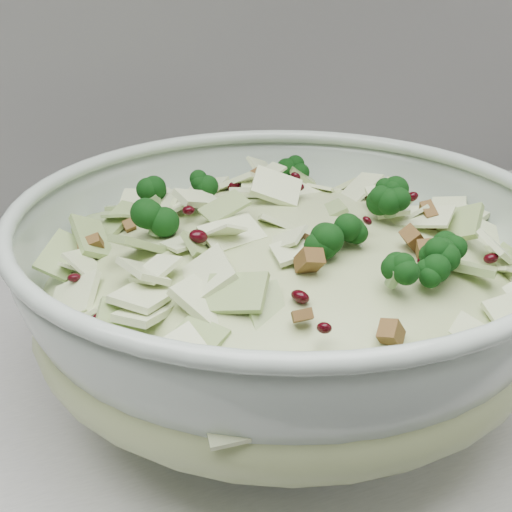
# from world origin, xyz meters

# --- Properties ---
(mixing_bowl) EXTENTS (0.42, 0.42, 0.16)m
(mixing_bowl) POSITION_xyz_m (0.30, 1.60, 0.98)
(mixing_bowl) COLOR #ADBFB1
(mixing_bowl) RESTS_ON counter
(salad) EXTENTS (0.44, 0.44, 0.16)m
(salad) POSITION_xyz_m (0.30, 1.60, 1.01)
(salad) COLOR #C1D390
(salad) RESTS_ON mixing_bowl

